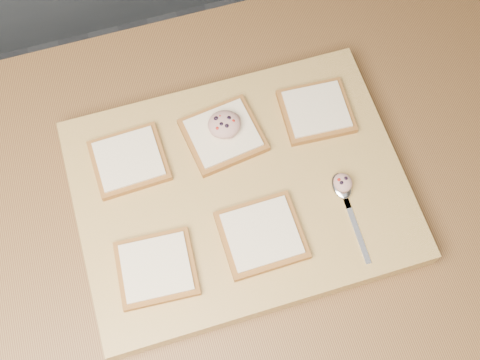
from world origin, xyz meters
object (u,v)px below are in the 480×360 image
object	(u,v)px
cutting_board	(240,192)
spoon	(344,192)
tuna_salad_dollop	(224,124)
bread_far_center	(223,135)

from	to	relation	value
cutting_board	spoon	world-z (taller)	spoon
cutting_board	spoon	distance (m)	0.17
cutting_board	tuna_salad_dollop	bearing A→B (deg)	87.96
tuna_salad_dollop	spoon	size ratio (longest dim) A/B	0.35
bread_far_center	spoon	size ratio (longest dim) A/B	0.86
spoon	tuna_salad_dollop	bearing A→B (deg)	133.54
tuna_salad_dollop	spoon	bearing A→B (deg)	-46.46
tuna_salad_dollop	cutting_board	bearing A→B (deg)	-92.04
tuna_salad_dollop	spoon	world-z (taller)	tuna_salad_dollop
bread_far_center	cutting_board	bearing A→B (deg)	-89.36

